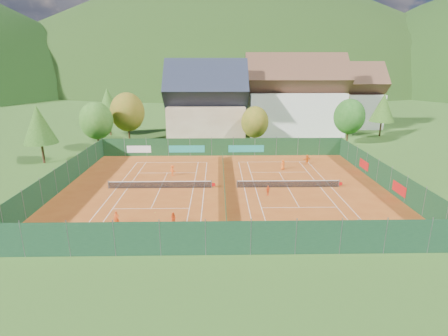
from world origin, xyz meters
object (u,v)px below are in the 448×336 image
at_px(ball_hopper, 360,221).
at_px(player_right_near, 268,191).
at_px(hotel_block_b, 344,99).
at_px(player_left_mid, 173,219).
at_px(player_right_far_b, 307,160).
at_px(chalet, 207,107).
at_px(hotel_block_a, 294,100).
at_px(player_left_near, 116,219).
at_px(player_left_far, 173,171).
at_px(player_right_far_a, 283,165).

xyz_separation_m(ball_hopper, player_right_near, (-7.58, 8.46, 0.04)).
xyz_separation_m(hotel_block_b, player_left_mid, (-35.11, -54.31, -5.99)).
bearing_deg(player_right_far_b, player_left_mid, 34.91).
bearing_deg(chalet, hotel_block_a, 17.53).
distance_m(player_left_near, player_right_near, 17.44).
bearing_deg(player_left_mid, player_left_far, 113.60).
xyz_separation_m(player_right_far_a, player_right_far_b, (4.21, 2.66, 0.03)).
bearing_deg(player_right_far_a, ball_hopper, 78.23).
xyz_separation_m(hotel_block_b, ball_hopper, (-17.34, -55.12, -6.06)).
relative_size(chalet, player_left_far, 10.59).
xyz_separation_m(ball_hopper, player_right_far_a, (-3.92, 18.89, 0.18)).
relative_size(player_left_mid, player_right_near, 1.06).
relative_size(player_right_near, player_right_far_b, 0.78).
bearing_deg(player_left_near, player_right_far_b, 34.23).
xyz_separation_m(chalet, player_right_far_a, (11.74, -22.24, -5.89)).
xyz_separation_m(hotel_block_a, hotel_block_b, (14.00, 8.00, -0.76)).
bearing_deg(player_left_mid, chalet, 103.37).
distance_m(player_left_near, player_left_mid, 5.41).
relative_size(hotel_block_b, ball_hopper, 21.60).
relative_size(player_left_near, player_right_far_a, 1.00).
height_order(player_left_far, player_right_near, player_left_far).
height_order(player_left_far, player_right_far_b, same).
bearing_deg(hotel_block_b, player_left_near, -126.65).
relative_size(hotel_block_b, player_right_far_b, 11.30).
xyz_separation_m(hotel_block_a, player_right_far_a, (-7.26, -28.24, -6.65)).
bearing_deg(player_right_near, player_right_far_a, 37.28).
bearing_deg(player_left_far, player_right_far_b, -139.61).
xyz_separation_m(chalet, player_left_near, (-7.52, -40.45, -5.89)).
height_order(hotel_block_b, player_left_mid, hotel_block_b).
relative_size(hotel_block_b, player_right_far_a, 11.75).
distance_m(player_left_far, player_right_far_a, 16.04).
distance_m(hotel_block_a, player_left_mid, 51.35).
xyz_separation_m(chalet, player_left_far, (-4.06, -24.98, -5.86)).
bearing_deg(player_right_far_a, hotel_block_b, -143.89).
distance_m(player_left_mid, player_right_far_a, 22.78).
distance_m(hotel_block_a, ball_hopper, 47.73).
height_order(player_left_far, player_right_far_a, player_left_far).
bearing_deg(hotel_block_a, ball_hopper, -94.05).
height_order(hotel_block_a, player_right_near, hotel_block_a).
bearing_deg(chalet, player_left_near, -100.53).
height_order(chalet, hotel_block_b, chalet).
relative_size(player_left_mid, player_right_far_a, 0.86).
bearing_deg(player_left_near, ball_hopper, -9.09).
bearing_deg(player_right_far_a, player_left_near, 19.90).
xyz_separation_m(player_left_mid, player_right_far_a, (13.86, 18.07, 0.11)).
relative_size(player_left_near, player_left_far, 0.96).
height_order(player_left_near, player_left_mid, player_left_near).
distance_m(ball_hopper, player_left_near, 23.19).
height_order(ball_hopper, player_right_far_a, player_right_far_a).
xyz_separation_m(chalet, player_right_far_b, (15.96, -19.58, -5.86)).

